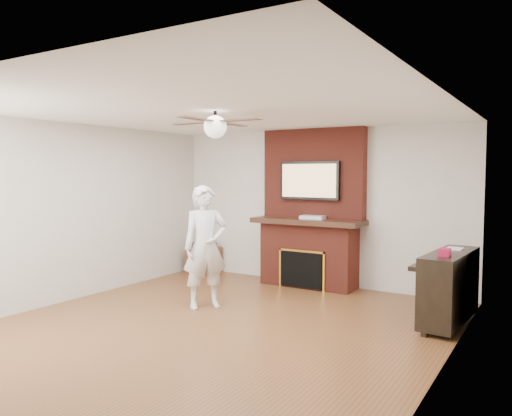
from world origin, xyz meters
The scene contains 13 objects.
room_shell centered at (0.00, 0.00, 1.25)m, with size 5.36×5.86×2.86m.
fireplace centered at (0.00, 2.55, 1.00)m, with size 1.78×0.64×2.50m.
tv centered at (0.00, 2.50, 1.68)m, with size 1.00×0.08×0.60m.
ceiling_fan centered at (0.00, 0.00, 2.33)m, with size 1.21×1.21×0.31m.
person centered at (-0.64, 0.63, 0.82)m, with size 0.60×0.40×1.63m, color silver.
side_table centered at (-2.08, 2.48, 0.25)m, with size 0.51×0.51×0.55m.
piano centered at (2.29, 1.53, 0.46)m, with size 0.58×1.35×0.96m.
cable_box centered at (0.09, 2.45, 1.11)m, with size 0.38×0.22×0.05m, color silver.
candle_orange centered at (-0.06, 2.33, 0.06)m, with size 0.08×0.08×0.12m, color orange.
candle_green centered at (-0.03, 2.39, 0.04)m, with size 0.07×0.07×0.09m, color #3C772F.
candle_cream centered at (0.18, 2.36, 0.05)m, with size 0.08×0.08×0.11m, color #FDF8C9.
candle_blue centered at (0.26, 2.35, 0.04)m, with size 0.06×0.06×0.08m, color #3951AB.
candle_orange_extra centered at (0.06, 2.33, 0.06)m, with size 0.08×0.08×0.12m, color red.
Camera 1 is at (3.38, -4.63, 1.80)m, focal length 35.00 mm.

